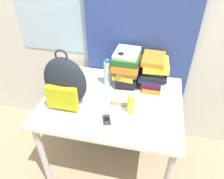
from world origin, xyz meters
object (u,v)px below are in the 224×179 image
book_stack_center (154,71)px  sunglasses_case (122,102)px  sunscreen_bottle (131,104)px  book_stack_left (127,67)px  water_bottle (107,73)px  cell_phone (107,120)px  backpack (65,83)px  sports_bottle (120,71)px

book_stack_center → sunglasses_case: (-0.21, -0.30, -0.12)m
sunscreen_bottle → book_stack_center: bearing=71.4°
book_stack_left → book_stack_center: book_stack_left is taller
book_stack_center → water_bottle: size_ratio=1.15×
cell_phone → sunglasses_case: sunglasses_case is taller
book_stack_left → backpack: bearing=-135.6°
water_bottle → sunglasses_case: 0.29m
book_stack_center → sunscreen_bottle: book_stack_center is taller
book_stack_center → sunscreen_bottle: size_ratio=1.57×
backpack → cell_phone: backpack is taller
sunglasses_case → backpack: bearing=-168.6°
sunglasses_case → sunscreen_bottle: bearing=-45.0°
backpack → water_bottle: bearing=51.9°
cell_phone → sports_bottle: bearing=88.3°
backpack → sunglasses_case: size_ratio=2.94×
backpack → book_stack_center: backpack is taller
backpack → cell_phone: size_ratio=4.35×
book_stack_center → sports_bottle: 0.27m
water_bottle → sunscreen_bottle: (0.24, -0.30, -0.03)m
book_stack_left → book_stack_center: (0.22, 0.01, -0.02)m
cell_phone → sunglasses_case: 0.21m
backpack → sports_bottle: bearing=43.1°
water_bottle → sunscreen_bottle: water_bottle is taller
backpack → book_stack_left: bearing=44.4°
book_stack_left → water_bottle: size_ratio=1.23×
book_stack_left → book_stack_center: bearing=1.4°
sunscreen_bottle → sunglasses_case: bearing=135.0°
cell_phone → sunglasses_case: (0.07, 0.20, 0.01)m
book_stack_left → book_stack_center: 0.22m
water_bottle → sports_bottle: (0.11, 0.02, 0.03)m
book_stack_center → sunglasses_case: bearing=-124.2°
backpack → sunglasses_case: bearing=11.4°
water_bottle → sunglasses_case: (0.16, -0.22, -0.10)m
sports_bottle → water_bottle: bearing=-171.0°
backpack → book_stack_left: (0.39, 0.38, -0.03)m
sunscreen_bottle → book_stack_left: bearing=103.9°
book_stack_center → water_bottle: 0.38m
sports_bottle → sunglasses_case: size_ratio=1.96×
water_bottle → sunscreen_bottle: size_ratio=1.37×
book_stack_left → sports_bottle: bearing=-126.8°
book_stack_center → backpack: bearing=-147.7°
water_bottle → cell_phone: 0.44m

